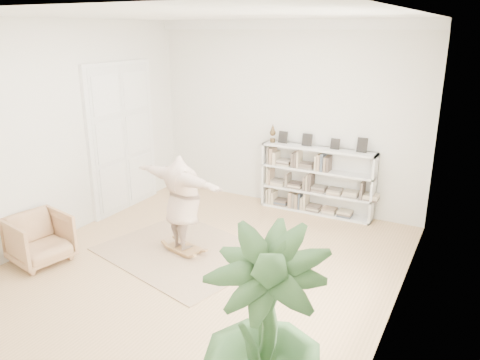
# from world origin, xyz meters

# --- Properties ---
(floor) EXTENTS (6.00, 6.00, 0.00)m
(floor) POSITION_xyz_m (0.00, 0.00, 0.00)
(floor) COLOR tan
(floor) RESTS_ON ground
(room_shell) EXTENTS (6.00, 6.00, 6.00)m
(room_shell) POSITION_xyz_m (0.00, 2.94, 3.51)
(room_shell) COLOR silver
(room_shell) RESTS_ON floor
(doors) EXTENTS (0.09, 1.78, 2.92)m
(doors) POSITION_xyz_m (-2.70, 1.30, 1.40)
(doors) COLOR white
(doors) RESTS_ON floor
(bookshelf) EXTENTS (2.20, 0.35, 1.64)m
(bookshelf) POSITION_xyz_m (0.74, 2.82, 0.64)
(bookshelf) COLOR silver
(bookshelf) RESTS_ON floor
(armchair) EXTENTS (0.97, 0.95, 0.75)m
(armchair) POSITION_xyz_m (-2.30, -1.13, 0.38)
(armchair) COLOR #A58157
(armchair) RESTS_ON floor
(rug) EXTENTS (2.91, 2.55, 0.02)m
(rug) POSITION_xyz_m (-0.53, 0.15, 0.01)
(rug) COLOR tan
(rug) RESTS_ON floor
(rocker_board) EXTENTS (0.62, 0.46, 0.12)m
(rocker_board) POSITION_xyz_m (-0.53, 0.15, 0.07)
(rocker_board) COLOR olive
(rocker_board) RESTS_ON rug
(person) EXTENTS (1.94, 0.96, 1.53)m
(person) POSITION_xyz_m (-0.53, 0.15, 0.90)
(person) COLOR tan
(person) RESTS_ON rocker_board
(houseplant) EXTENTS (1.11, 1.11, 1.89)m
(houseplant) POSITION_xyz_m (2.05, -2.34, 0.94)
(houseplant) COLOR #30562B
(houseplant) RESTS_ON floor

